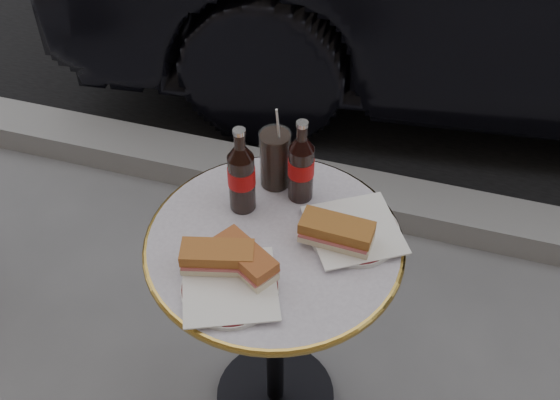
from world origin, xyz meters
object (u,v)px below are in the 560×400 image
(bistro_table, at_px, (275,330))
(plate_right, at_px, (354,232))
(cola_bottle_left, at_px, (241,170))
(plate_left, at_px, (230,289))
(cola_bottle_right, at_px, (301,161))
(cola_glass, at_px, (275,159))

(bistro_table, height_order, plate_right, plate_right)
(plate_right, relative_size, cola_bottle_left, 0.90)
(plate_right, distance_m, cola_bottle_left, 0.31)
(plate_left, bearing_deg, bistro_table, 73.57)
(plate_left, height_order, plate_right, same)
(bistro_table, bearing_deg, cola_bottle_right, 83.39)
(cola_bottle_right, bearing_deg, bistro_table, -96.61)
(bistro_table, bearing_deg, plate_left, -106.43)
(plate_left, relative_size, cola_bottle_right, 0.93)
(plate_left, height_order, cola_glass, cola_glass)
(plate_right, bearing_deg, bistro_table, -156.81)
(cola_bottle_left, distance_m, cola_glass, 0.12)
(plate_right, xyz_separation_m, cola_glass, (-0.23, 0.12, 0.08))
(bistro_table, relative_size, cola_bottle_right, 3.11)
(cola_glass, bearing_deg, plate_right, -26.83)
(plate_right, distance_m, cola_bottle_right, 0.21)
(cola_bottle_left, xyz_separation_m, cola_glass, (0.05, 0.10, -0.04))
(bistro_table, height_order, plate_left, plate_left)
(plate_right, xyz_separation_m, cola_bottle_right, (-0.16, 0.09, 0.11))
(bistro_table, bearing_deg, plate_right, 23.19)
(bistro_table, relative_size, cola_bottle_left, 3.01)
(bistro_table, xyz_separation_m, plate_right, (0.18, 0.08, 0.37))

